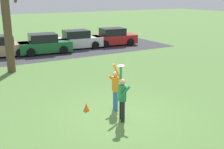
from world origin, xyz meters
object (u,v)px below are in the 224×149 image
person_catcher (122,96)px  parked_car_green (45,44)px  frisbee_disc (121,66)px  parked_car_white (78,40)px  parked_car_red (114,37)px  parked_car_tan (1,47)px  person_defender (115,87)px  bare_tree_tall (8,22)px  field_cone_orange (86,107)px

person_catcher → parked_car_green: 13.79m
parked_car_green → frisbee_disc: bearing=-89.1°
parked_car_white → parked_car_red: same height
person_catcher → parked_car_red: 16.27m
frisbee_disc → parked_car_green: 13.64m
parked_car_tan → parked_car_white: (6.44, 0.14, 0.00)m
person_defender → bare_tree_tall: (-2.47, 8.25, 2.09)m
parked_car_red → field_cone_orange: size_ratio=13.34×
parked_car_green → parked_car_white: same height
person_catcher → person_defender: (0.32, 1.01, -0.00)m
person_catcher → frisbee_disc: (0.07, 0.21, 1.11)m
field_cone_orange → bare_tree_tall: bearing=100.0°
parked_car_white → person_catcher: bearing=-101.2°
person_defender → frisbee_disc: size_ratio=7.62×
person_defender → parked_car_green: bearing=-167.1°
person_catcher → person_defender: size_ratio=1.02×
frisbee_disc → parked_car_red: 16.10m
parked_car_tan → field_cone_orange: bearing=-78.6°
parked_car_white → parked_car_red: (3.53, -0.24, 0.00)m
person_catcher → person_defender: person_catcher is taller
parked_car_white → bare_tree_tall: 8.70m
parked_car_tan → bare_tree_tall: (-0.19, -5.00, 2.34)m
field_cone_orange → parked_car_green: bearing=80.3°
person_catcher → field_cone_orange: 1.89m
parked_car_green → parked_car_red: bearing=9.8°
person_defender → parked_car_red: (7.68, 13.15, -0.25)m
parked_car_tan → parked_car_white: size_ratio=1.00×
parked_car_tan → parked_car_white: bearing=7.3°
person_defender → field_cone_orange: person_defender is taller
parked_car_tan → parked_car_green: (3.26, -0.54, 0.00)m
frisbee_disc → parked_car_red: frisbee_disc is taller
frisbee_disc → field_cone_orange: frisbee_disc is taller
parked_car_tan → field_cone_orange: size_ratio=13.34×
field_cone_orange → parked_car_tan: bearing=95.3°
person_defender → parked_car_white: size_ratio=0.48×
parked_car_red → frisbee_disc: bearing=-113.5°
parked_car_white → frisbee_disc: bearing=-101.2°
frisbee_disc → bare_tree_tall: bare_tree_tall is taller
person_catcher → field_cone_orange: size_ratio=6.50×
person_catcher → parked_car_green: (1.30, 13.73, -0.25)m
parked_car_white → field_cone_orange: 13.93m
person_defender → field_cone_orange: size_ratio=6.38×
parked_car_green → parked_car_white: bearing=18.1°
parked_car_white → parked_car_red: size_ratio=1.00×
parked_car_tan → parked_car_red: (9.96, -0.10, 0.00)m
person_catcher → parked_car_tan: bearing=25.1°
person_defender → field_cone_orange: bearing=-97.1°
parked_car_green → parked_car_red: size_ratio=1.00×
parked_car_green → parked_car_red: same height
parked_car_tan → frisbee_disc: bearing=-75.7°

